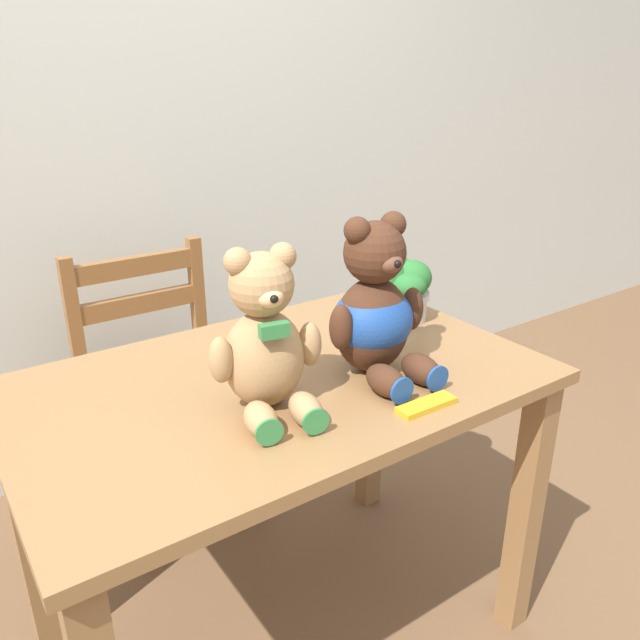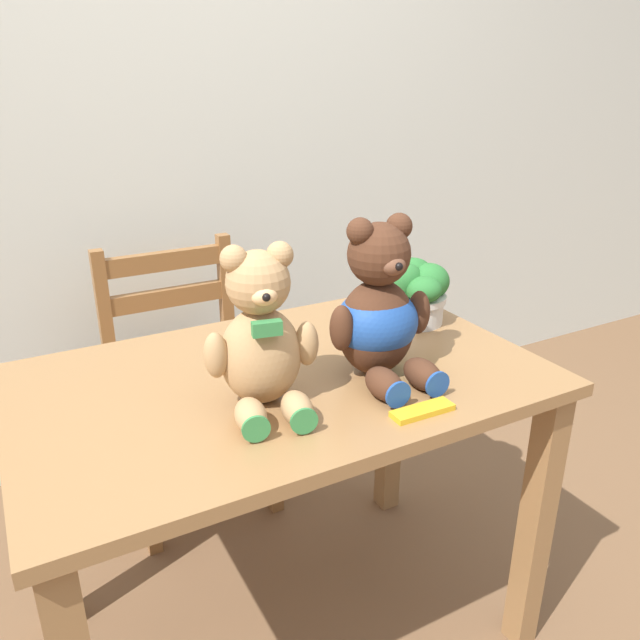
# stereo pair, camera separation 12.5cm
# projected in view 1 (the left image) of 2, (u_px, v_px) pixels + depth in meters

# --- Properties ---
(wall_back) EXTENTS (8.00, 0.04, 2.60)m
(wall_back) POSITION_uv_depth(u_px,v_px,m) (101.00, 91.00, 1.94)
(wall_back) COLOR silver
(wall_back) RESTS_ON ground_plane
(dining_table) EXTENTS (1.13, 0.71, 0.75)m
(dining_table) POSITION_uv_depth(u_px,v_px,m) (281.00, 427.00, 1.40)
(dining_table) COLOR olive
(dining_table) RESTS_ON ground_plane
(wooden_chair_behind) EXTENTS (0.45, 0.41, 0.85)m
(wooden_chair_behind) POSITION_uv_depth(u_px,v_px,m) (161.00, 384.00, 1.97)
(wooden_chair_behind) COLOR brown
(wooden_chair_behind) RESTS_ON ground_plane
(teddy_bear_left) EXTENTS (0.23, 0.24, 0.32)m
(teddy_bear_left) POSITION_uv_depth(u_px,v_px,m) (265.00, 341.00, 1.18)
(teddy_bear_left) COLOR tan
(teddy_bear_left) RESTS_ON dining_table
(teddy_bear_right) EXTENTS (0.24, 0.25, 0.35)m
(teddy_bear_right) POSITION_uv_depth(u_px,v_px,m) (375.00, 312.00, 1.32)
(teddy_bear_right) COLOR #472819
(teddy_bear_right) RESTS_ON dining_table
(potted_plant) EXTENTS (0.17, 0.17, 0.16)m
(potted_plant) POSITION_uv_depth(u_px,v_px,m) (399.00, 287.00, 1.63)
(potted_plant) COLOR beige
(potted_plant) RESTS_ON dining_table
(chocolate_bar) EXTENTS (0.13, 0.04, 0.01)m
(chocolate_bar) POSITION_uv_depth(u_px,v_px,m) (426.00, 405.00, 1.22)
(chocolate_bar) COLOR gold
(chocolate_bar) RESTS_ON dining_table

